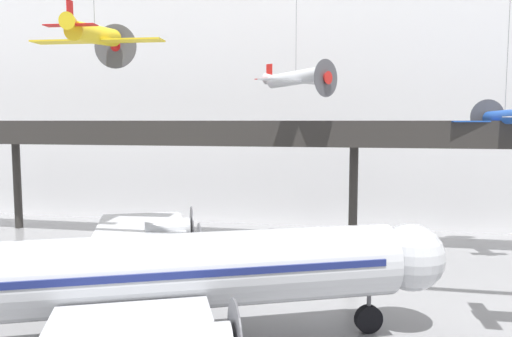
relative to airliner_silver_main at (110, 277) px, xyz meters
The scene contains 6 objects.
hangar_back_wall 32.02m from the airliner_silver_main, 71.41° to the left, with size 140.00×3.00×24.78m.
mezzanine_walkway 23.40m from the airliner_silver_main, 64.67° to the left, with size 110.00×3.20×9.86m.
airliner_silver_main is the anchor object (origin of this frame).
suspended_plane_yellow_lowwing 17.62m from the airliner_silver_main, 120.15° to the left, with size 8.72×7.12×7.42m.
suspended_plane_blue_trainer 28.95m from the airliner_silver_main, 44.17° to the left, with size 7.44×6.13×11.81m.
suspended_plane_silver_racer 21.90m from the airliner_silver_main, 73.94° to the left, with size 6.34×6.91×9.30m.
Camera 1 is at (0.02, -14.16, 9.84)m, focal length 35.00 mm.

